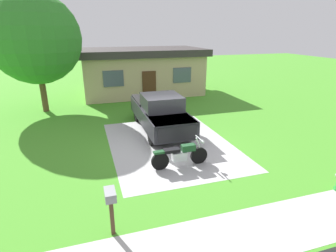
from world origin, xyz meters
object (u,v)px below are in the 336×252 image
(shade_tree, at_px, (35,39))
(neighbor_house, at_px, (142,71))
(pickup_truck, at_px, (159,111))
(motorcycle, at_px, (180,155))
(mailbox, at_px, (111,201))

(shade_tree, height_order, neighbor_house, shade_tree)
(pickup_truck, relative_size, shade_tree, 0.80)
(motorcycle, xyz_separation_m, mailbox, (-2.83, -2.85, 0.51))
(shade_tree, distance_m, neighbor_house, 8.12)
(mailbox, bearing_deg, shade_tree, 102.80)
(motorcycle, xyz_separation_m, neighbor_house, (1.31, 12.77, 1.32))
(pickup_truck, distance_m, neighbor_house, 8.75)
(shade_tree, xyz_separation_m, neighbor_house, (6.94, 3.32, -2.59))
(mailbox, xyz_separation_m, neighbor_house, (4.14, 15.63, 0.81))
(mailbox, height_order, neighbor_house, neighbor_house)
(pickup_truck, relative_size, neighbor_house, 0.59)
(neighbor_house, bearing_deg, mailbox, -104.85)
(pickup_truck, distance_m, shade_tree, 8.71)
(shade_tree, bearing_deg, neighbor_house, 25.60)
(mailbox, distance_m, shade_tree, 13.07)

